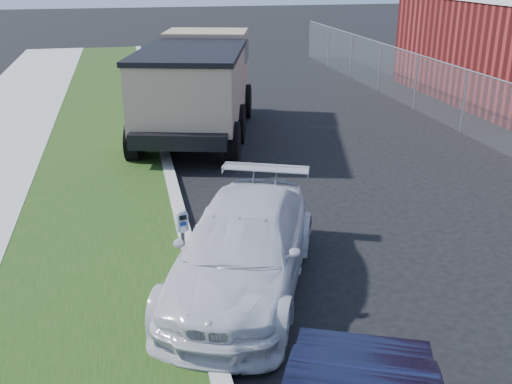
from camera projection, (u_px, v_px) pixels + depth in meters
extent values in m
plane|color=black|center=(352.00, 263.00, 9.86)|extent=(120.00, 120.00, 0.00)
cube|color=#989890|center=(182.00, 224.00, 11.14)|extent=(0.25, 50.00, 0.15)
cube|color=#16380F|center=(93.00, 232.00, 10.83)|extent=(3.00, 50.00, 0.13)
plane|color=slate|center=(464.00, 102.00, 17.11)|extent=(0.00, 30.00, 30.00)
cylinder|color=#959AA2|center=(468.00, 70.00, 16.78)|extent=(0.04, 30.00, 0.04)
cylinder|color=#959AA2|center=(464.00, 102.00, 17.11)|extent=(0.06, 0.06, 1.80)
cylinder|color=#959AA2|center=(416.00, 82.00, 19.84)|extent=(0.06, 0.06, 1.80)
cylinder|color=#959AA2|center=(380.00, 68.00, 22.57)|extent=(0.06, 0.06, 1.80)
cylinder|color=#959AA2|center=(352.00, 56.00, 25.31)|extent=(0.06, 0.06, 1.80)
cylinder|color=#959AA2|center=(329.00, 47.00, 28.04)|extent=(0.06, 0.06, 1.80)
cylinder|color=#959AA2|center=(310.00, 39.00, 30.78)|extent=(0.06, 0.06, 1.80)
cube|color=silver|center=(504.00, 0.00, 17.34)|extent=(0.06, 14.00, 0.30)
cylinder|color=#3F4247|center=(184.00, 258.00, 8.84)|extent=(0.07, 0.07, 0.88)
cube|color=gray|center=(182.00, 222.00, 8.63)|extent=(0.18, 0.14, 0.26)
ellipsoid|color=gray|center=(182.00, 213.00, 8.59)|extent=(0.19, 0.14, 0.10)
cube|color=black|center=(183.00, 218.00, 8.55)|extent=(0.10, 0.03, 0.07)
cube|color=navy|center=(183.00, 224.00, 8.59)|extent=(0.10, 0.03, 0.06)
cylinder|color=silver|center=(184.00, 230.00, 8.62)|extent=(0.10, 0.03, 0.10)
cube|color=#3F4247|center=(183.00, 222.00, 8.58)|extent=(0.04, 0.01, 0.04)
imported|color=silver|center=(243.00, 246.00, 8.99)|extent=(3.41, 4.86, 1.31)
cube|color=black|center=(197.00, 110.00, 16.76)|extent=(3.96, 7.05, 0.37)
cube|color=#947B5F|center=(207.00, 65.00, 18.69)|extent=(2.86, 2.45, 2.09)
cube|color=black|center=(207.00, 52.00, 18.54)|extent=(2.89, 2.48, 0.63)
cube|color=#947B5F|center=(192.00, 85.00, 15.68)|extent=(3.56, 4.89, 1.67)
cube|color=black|center=(190.00, 52.00, 15.36)|extent=(3.69, 5.01, 0.13)
cube|color=black|center=(212.00, 89.00, 19.95)|extent=(2.46, 0.81, 0.31)
cylinder|color=black|center=(170.00, 100.00, 19.05)|extent=(0.60, 1.09, 1.04)
cylinder|color=black|center=(245.00, 101.00, 18.93)|extent=(0.60, 1.09, 1.04)
cylinder|color=black|center=(151.00, 122.00, 16.42)|extent=(0.60, 1.09, 1.04)
cylinder|color=black|center=(239.00, 123.00, 16.31)|extent=(0.60, 1.09, 1.04)
cylinder|color=black|center=(135.00, 141.00, 14.67)|extent=(0.60, 1.09, 1.04)
cylinder|color=black|center=(233.00, 143.00, 14.56)|extent=(0.60, 1.09, 1.04)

